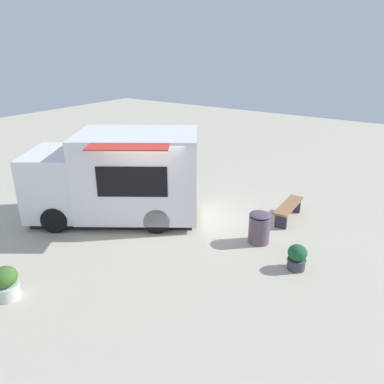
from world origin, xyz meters
name	(u,v)px	position (x,y,z in m)	size (l,w,h in m)	color
ground_plane	(150,224)	(0.00, 0.00, 0.00)	(40.00, 40.00, 0.00)	#BBB39F
food_truck	(118,178)	(-1.05, -0.09, 1.23)	(5.25, 4.52, 2.58)	white
person_customer	(163,164)	(-2.68, 4.01, 0.32)	(0.68, 0.79, 0.85)	black
planter_flowering_near	(6,283)	(-0.19, -4.26, 0.36)	(0.50, 0.50, 0.71)	silver
planter_flowering_far	(297,257)	(4.34, 0.12, 0.31)	(0.44, 0.44, 0.62)	#40424B
plaza_bench	(289,208)	(3.21, 2.56, 0.37)	(0.47, 1.63, 0.49)	#936645
trash_bin	(259,227)	(3.07, 0.80, 0.43)	(0.56, 0.56, 0.85)	#5A4B58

